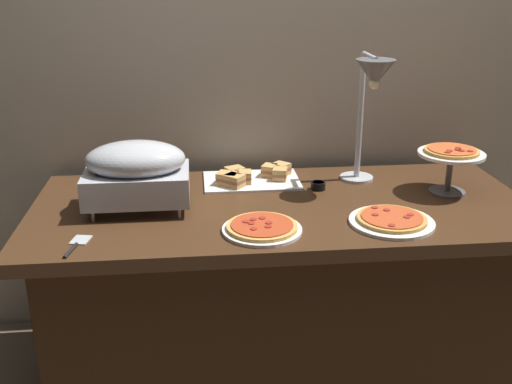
{
  "coord_description": "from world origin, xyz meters",
  "views": [
    {
      "loc": [
        -0.32,
        -2.11,
        1.6
      ],
      "look_at": [
        -0.1,
        0.0,
        0.81
      ],
      "focal_mm": 41.98,
      "sensor_mm": 36.0,
      "label": 1
    }
  ],
  "objects_px": {
    "chafing_dish": "(136,172)",
    "sandwich_platter": "(251,177)",
    "serving_spatula": "(76,245)",
    "heat_lamp": "(372,87)",
    "pizza_plate_front": "(392,220)",
    "pizza_plate_center": "(262,228)",
    "sauce_cup_near": "(318,185)",
    "pizza_plate_raised_stand": "(451,157)"
  },
  "relations": [
    {
      "from": "heat_lamp",
      "to": "pizza_plate_center",
      "type": "relative_size",
      "value": 1.95
    },
    {
      "from": "pizza_plate_front",
      "to": "sauce_cup_near",
      "type": "bearing_deg",
      "value": 116.88
    },
    {
      "from": "serving_spatula",
      "to": "chafing_dish",
      "type": "bearing_deg",
      "value": 59.53
    },
    {
      "from": "heat_lamp",
      "to": "sandwich_platter",
      "type": "relative_size",
      "value": 1.34
    },
    {
      "from": "sandwich_platter",
      "to": "serving_spatula",
      "type": "xyz_separation_m",
      "value": [
        -0.62,
        -0.55,
        -0.02
      ]
    },
    {
      "from": "serving_spatula",
      "to": "pizza_plate_raised_stand",
      "type": "bearing_deg",
      "value": 14.22
    },
    {
      "from": "pizza_plate_front",
      "to": "pizza_plate_center",
      "type": "xyz_separation_m",
      "value": [
        -0.46,
        -0.02,
        0.0
      ]
    },
    {
      "from": "chafing_dish",
      "to": "sandwich_platter",
      "type": "relative_size",
      "value": 0.95
    },
    {
      "from": "pizza_plate_center",
      "to": "sauce_cup_near",
      "type": "xyz_separation_m",
      "value": [
        0.27,
        0.39,
        0.0
      ]
    },
    {
      "from": "pizza_plate_front",
      "to": "sandwich_platter",
      "type": "bearing_deg",
      "value": 133.0
    },
    {
      "from": "chafing_dish",
      "to": "heat_lamp",
      "type": "bearing_deg",
      "value": 7.52
    },
    {
      "from": "pizza_plate_front",
      "to": "pizza_plate_raised_stand",
      "type": "distance_m",
      "value": 0.45
    },
    {
      "from": "sauce_cup_near",
      "to": "serving_spatula",
      "type": "height_order",
      "value": "sauce_cup_near"
    },
    {
      "from": "pizza_plate_front",
      "to": "pizza_plate_center",
      "type": "relative_size",
      "value": 1.09
    },
    {
      "from": "heat_lamp",
      "to": "sandwich_platter",
      "type": "distance_m",
      "value": 0.61
    },
    {
      "from": "pizza_plate_raised_stand",
      "to": "sandwich_platter",
      "type": "height_order",
      "value": "pizza_plate_raised_stand"
    },
    {
      "from": "chafing_dish",
      "to": "sandwich_platter",
      "type": "bearing_deg",
      "value": 29.43
    },
    {
      "from": "pizza_plate_front",
      "to": "sauce_cup_near",
      "type": "xyz_separation_m",
      "value": [
        -0.19,
        0.37,
        0.01
      ]
    },
    {
      "from": "pizza_plate_center",
      "to": "sauce_cup_near",
      "type": "relative_size",
      "value": 4.6
    },
    {
      "from": "serving_spatula",
      "to": "pizza_plate_center",
      "type": "bearing_deg",
      "value": 4.69
    },
    {
      "from": "serving_spatula",
      "to": "sauce_cup_near",
      "type": "bearing_deg",
      "value": 26.5
    },
    {
      "from": "chafing_dish",
      "to": "heat_lamp",
      "type": "xyz_separation_m",
      "value": [
        0.9,
        0.12,
        0.27
      ]
    },
    {
      "from": "heat_lamp",
      "to": "sandwich_platter",
      "type": "height_order",
      "value": "heat_lamp"
    },
    {
      "from": "pizza_plate_front",
      "to": "sauce_cup_near",
      "type": "relative_size",
      "value": 5.02
    },
    {
      "from": "serving_spatula",
      "to": "pizza_plate_front",
      "type": "bearing_deg",
      "value": 3.78
    },
    {
      "from": "heat_lamp",
      "to": "sauce_cup_near",
      "type": "distance_m",
      "value": 0.44
    },
    {
      "from": "chafing_dish",
      "to": "pizza_plate_center",
      "type": "distance_m",
      "value": 0.52
    },
    {
      "from": "serving_spatula",
      "to": "heat_lamp",
      "type": "bearing_deg",
      "value": 21.37
    },
    {
      "from": "sauce_cup_near",
      "to": "pizza_plate_front",
      "type": "bearing_deg",
      "value": -63.12
    },
    {
      "from": "chafing_dish",
      "to": "pizza_plate_raised_stand",
      "type": "height_order",
      "value": "chafing_dish"
    },
    {
      "from": "chafing_dish",
      "to": "serving_spatula",
      "type": "bearing_deg",
      "value": -120.47
    },
    {
      "from": "chafing_dish",
      "to": "serving_spatula",
      "type": "distance_m",
      "value": 0.38
    },
    {
      "from": "pizza_plate_raised_stand",
      "to": "serving_spatula",
      "type": "distance_m",
      "value": 1.45
    },
    {
      "from": "pizza_plate_raised_stand",
      "to": "sauce_cup_near",
      "type": "distance_m",
      "value": 0.53
    },
    {
      "from": "chafing_dish",
      "to": "pizza_plate_center",
      "type": "relative_size",
      "value": 1.39
    },
    {
      "from": "pizza_plate_front",
      "to": "serving_spatula",
      "type": "height_order",
      "value": "pizza_plate_front"
    },
    {
      "from": "sandwich_platter",
      "to": "serving_spatula",
      "type": "bearing_deg",
      "value": -138.4
    },
    {
      "from": "chafing_dish",
      "to": "pizza_plate_front",
      "type": "relative_size",
      "value": 1.27
    },
    {
      "from": "heat_lamp",
      "to": "sauce_cup_near",
      "type": "height_order",
      "value": "heat_lamp"
    },
    {
      "from": "pizza_plate_center",
      "to": "serving_spatula",
      "type": "bearing_deg",
      "value": -175.31
    },
    {
      "from": "pizza_plate_center",
      "to": "sandwich_platter",
      "type": "height_order",
      "value": "sandwich_platter"
    },
    {
      "from": "heat_lamp",
      "to": "sandwich_platter",
      "type": "xyz_separation_m",
      "value": [
        -0.45,
        0.13,
        -0.4
      ]
    }
  ]
}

